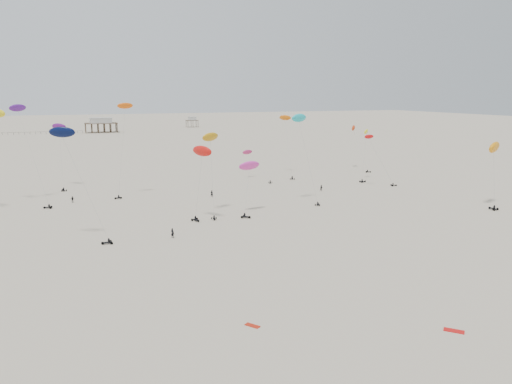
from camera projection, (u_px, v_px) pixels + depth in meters
name	position (u px, v px, depth m)	size (l,w,h in m)	color
ground_plane	(156.00, 159.00, 201.76)	(900.00, 900.00, 0.00)	beige
pavilion_main	(101.00, 126.00, 334.53)	(21.00, 13.00, 9.80)	brown
pavilion_small	(192.00, 123.00, 386.94)	(9.00, 7.00, 8.00)	brown
pier_fence	(16.00, 133.00, 316.75)	(80.20, 0.20, 1.50)	black
rig_0	(211.00, 148.00, 108.83)	(5.15, 11.23, 18.30)	black
rig_1	(287.00, 136.00, 160.94)	(7.04, 17.76, 22.39)	black
rig_2	(123.00, 128.00, 125.90)	(6.44, 6.42, 23.93)	black
rig_3	(253.00, 159.00, 153.16)	(5.48, 14.51, 14.22)	black
rig_4	(201.00, 163.00, 102.85)	(5.18, 5.62, 15.65)	black
rig_6	(249.00, 173.00, 109.64)	(7.11, 8.78, 12.01)	black
rig_7	(365.00, 150.00, 150.51)	(6.93, 8.13, 15.59)	black
rig_8	(60.00, 139.00, 138.50)	(4.92, 11.96, 18.43)	black
rig_9	(25.00, 132.00, 118.65)	(8.73, 15.31, 25.20)	black
rig_11	(380.00, 158.00, 141.00)	(9.36, 4.60, 15.17)	black
rig_12	(71.00, 155.00, 87.87)	(9.66, 9.09, 20.87)	black
rig_13	(356.00, 135.00, 173.37)	(3.86, 14.87, 17.18)	black
rig_14	(494.00, 155.00, 116.21)	(8.04, 8.69, 15.18)	black
rig_15	(302.00, 132.00, 119.49)	(5.30, 9.77, 21.42)	black
spectator_0	(173.00, 238.00, 91.53)	(0.78, 0.53, 2.13)	black
spectator_1	(321.00, 191.00, 135.33)	(0.93, 0.54, 1.91)	black
spectator_2	(73.00, 203.00, 120.95)	(1.11, 0.60, 1.88)	black
spectator_3	(212.00, 197.00, 127.58)	(0.73, 0.50, 2.00)	black
grounded_kite_a	(454.00, 331.00, 55.70)	(2.20, 0.90, 0.08)	red
grounded_kite_b	(252.00, 326.00, 56.95)	(1.80, 0.70, 0.07)	#B31D0B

